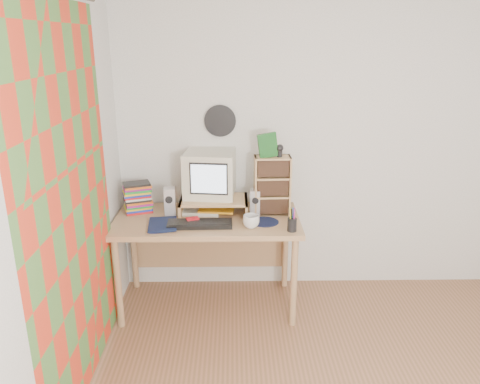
{
  "coord_description": "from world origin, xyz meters",
  "views": [
    {
      "loc": [
        -0.83,
        -1.93,
        2.06
      ],
      "look_at": [
        -0.78,
        1.33,
        0.97
      ],
      "focal_mm": 35.0,
      "sensor_mm": 36.0,
      "label": 1
    }
  ],
  "objects_px": {
    "desk": "(208,231)",
    "crt_monitor": "(210,175)",
    "mug": "(251,221)",
    "dvd_stack": "(138,195)",
    "cd_rack": "(272,185)",
    "keyboard": "(200,224)",
    "diary": "(148,224)"
  },
  "relations": [
    {
      "from": "crt_monitor",
      "to": "keyboard",
      "type": "height_order",
      "value": "crt_monitor"
    },
    {
      "from": "cd_rack",
      "to": "dvd_stack",
      "type": "bearing_deg",
      "value": 175.29
    },
    {
      "from": "mug",
      "to": "crt_monitor",
      "type": "bearing_deg",
      "value": 131.99
    },
    {
      "from": "mug",
      "to": "diary",
      "type": "distance_m",
      "value": 0.74
    },
    {
      "from": "keyboard",
      "to": "mug",
      "type": "xyz_separation_m",
      "value": [
        0.37,
        -0.03,
        0.03
      ]
    },
    {
      "from": "dvd_stack",
      "to": "cd_rack",
      "type": "relative_size",
      "value": 0.63
    },
    {
      "from": "keyboard",
      "to": "dvd_stack",
      "type": "height_order",
      "value": "dvd_stack"
    },
    {
      "from": "desk",
      "to": "mug",
      "type": "xyz_separation_m",
      "value": [
        0.33,
        -0.26,
        0.18
      ]
    },
    {
      "from": "dvd_stack",
      "to": "cd_rack",
      "type": "height_order",
      "value": "cd_rack"
    },
    {
      "from": "crt_monitor",
      "to": "dvd_stack",
      "type": "bearing_deg",
      "value": -171.81
    },
    {
      "from": "desk",
      "to": "keyboard",
      "type": "relative_size",
      "value": 2.99
    },
    {
      "from": "desk",
      "to": "mug",
      "type": "relative_size",
      "value": 11.61
    },
    {
      "from": "mug",
      "to": "cd_rack",
      "type": "bearing_deg",
      "value": 58.94
    },
    {
      "from": "dvd_stack",
      "to": "cd_rack",
      "type": "bearing_deg",
      "value": -21.99
    },
    {
      "from": "desk",
      "to": "crt_monitor",
      "type": "height_order",
      "value": "crt_monitor"
    },
    {
      "from": "mug",
      "to": "dvd_stack",
      "type": "bearing_deg",
      "value": 159.08
    },
    {
      "from": "crt_monitor",
      "to": "cd_rack",
      "type": "bearing_deg",
      "value": -0.06
    },
    {
      "from": "desk",
      "to": "diary",
      "type": "height_order",
      "value": "diary"
    },
    {
      "from": "cd_rack",
      "to": "mug",
      "type": "bearing_deg",
      "value": -123.03
    },
    {
      "from": "crt_monitor",
      "to": "keyboard",
      "type": "distance_m",
      "value": 0.42
    },
    {
      "from": "keyboard",
      "to": "mug",
      "type": "relative_size",
      "value": 3.89
    },
    {
      "from": "crt_monitor",
      "to": "diary",
      "type": "xyz_separation_m",
      "value": [
        -0.43,
        -0.32,
        -0.27
      ]
    },
    {
      "from": "keyboard",
      "to": "cd_rack",
      "type": "distance_m",
      "value": 0.63
    },
    {
      "from": "crt_monitor",
      "to": "diary",
      "type": "distance_m",
      "value": 0.6
    },
    {
      "from": "cd_rack",
      "to": "desk",
      "type": "bearing_deg",
      "value": -178.94
    },
    {
      "from": "crt_monitor",
      "to": "desk",
      "type": "bearing_deg",
      "value": -95.17
    },
    {
      "from": "desk",
      "to": "keyboard",
      "type": "distance_m",
      "value": 0.27
    },
    {
      "from": "cd_rack",
      "to": "mug",
      "type": "height_order",
      "value": "cd_rack"
    },
    {
      "from": "crt_monitor",
      "to": "mug",
      "type": "relative_size",
      "value": 3.05
    },
    {
      "from": "desk",
      "to": "keyboard",
      "type": "height_order",
      "value": "keyboard"
    },
    {
      "from": "desk",
      "to": "diary",
      "type": "relative_size",
      "value": 5.68
    },
    {
      "from": "dvd_stack",
      "to": "cd_rack",
      "type": "xyz_separation_m",
      "value": [
        1.04,
        -0.05,
        0.09
      ]
    }
  ]
}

